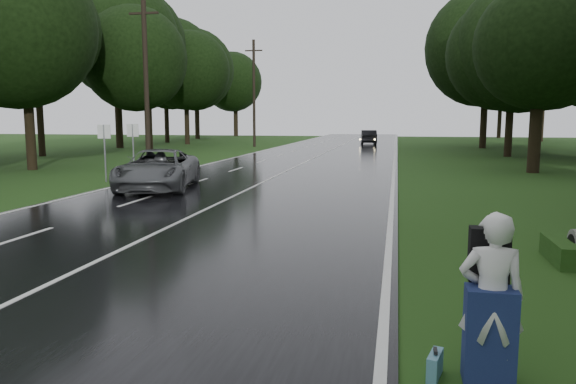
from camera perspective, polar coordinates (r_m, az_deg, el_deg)
name	(u,v)px	position (r m, az deg, el deg)	size (l,w,h in m)	color
ground	(85,269)	(11.35, -20.67, -7.62)	(160.00, 160.00, 0.00)	#1F4113
road	(288,171)	(29.97, -0.04, 2.26)	(12.00, 140.00, 0.04)	black
lane_center	(288,170)	(29.97, -0.04, 2.31)	(0.12, 140.00, 0.01)	silver
grey_car	(158,169)	(22.67, -13.59, 2.35)	(2.68, 5.82, 1.62)	#4A4D4F
far_car	(369,137)	(61.31, 8.52, 5.77)	(1.65, 4.73, 1.56)	black
hitchhiker	(491,304)	(6.45, 20.66, -11.02)	(0.71, 0.63, 1.93)	silver
suitcase	(435,365)	(6.63, 15.27, -17.26)	(0.12, 0.40, 0.29)	teal
utility_pole_mid	(149,168)	(33.10, -14.48, 2.50)	(1.80, 0.28, 9.87)	black
utility_pole_far	(254,147)	(55.91, -3.57, 4.81)	(1.80, 0.28, 10.76)	black
road_sign_a	(106,182)	(26.24, -18.67, 1.01)	(0.63, 0.10, 2.63)	white
road_sign_b	(134,176)	(28.62, -15.94, 1.66)	(0.63, 0.10, 2.62)	white
tree_left_d	(33,170)	(34.08, -25.41, 2.14)	(8.67, 8.67, 13.55)	black
tree_left_e	(149,151)	(50.23, -14.45, 4.24)	(8.94, 8.94, 13.96)	black
tree_left_f	(187,144)	(62.29, -10.59, 5.00)	(9.36, 9.36, 14.62)	black
tree_right_d	(533,173)	(31.96, 24.46, 1.87)	(8.01, 8.01, 12.52)	black
tree_right_e	(507,157)	(44.72, 22.19, 3.49)	(8.66, 8.66, 13.53)	black
tree_right_f	(482,148)	(56.47, 19.87, 4.39)	(10.40, 10.40, 16.25)	black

